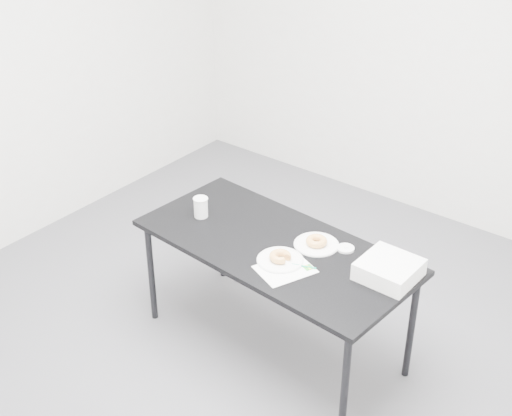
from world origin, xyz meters
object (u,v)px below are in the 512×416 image
Objects in this scene: donut_far at (317,241)px; plate_far at (316,245)px; bakery_box at (389,269)px; table at (275,253)px; coffee_cup at (201,207)px; plate_near at (280,260)px; donut_near at (280,256)px; pen at (304,266)px; scorecard at (285,269)px.

plate_far is at bearing 90.00° from donut_far.
donut_far is 0.45m from bakery_box.
table is 13.19× the size of coffee_cup.
plate_near is 2.13× the size of donut_near.
table is 0.17m from plate_near.
table is at bearing 140.73° from pen.
donut_far is (-0.07, 0.21, 0.02)m from pen.
donut_near reaches higher than table.
plate_near is 2.13× the size of donut_far.
plate_far is at bearing 75.27° from donut_near.
bakery_box is (0.38, 0.19, 0.04)m from pen.
coffee_cup is at bearing 172.09° from donut_near.
donut_far is (0.18, 0.13, 0.08)m from table.
plate_far is 2.04× the size of coffee_cup.
pen is at bearing -152.56° from bakery_box.
table is 0.24m from donut_far.
bakery_box is at bearing 14.01° from table.
scorecard is 0.08m from plate_near.
scorecard is 2.30× the size of coffee_cup.
scorecard is 2.40× the size of donut_near.
bakery_box is at bearing 23.26° from plate_near.
donut_far reaches higher than table.
plate_near is 0.88× the size of bakery_box.
bakery_box is at bearing -2.86° from donut_far.
plate_far is 0.45m from bakery_box.
bakery_box is (0.51, 0.22, 0.02)m from donut_near.
coffee_cup is at bearing -173.18° from table.
pen is 0.43m from bakery_box.
pen is at bearing -4.35° from coffee_cup.
scorecard is at bearing -10.85° from coffee_cup.
donut_far is 0.41× the size of bakery_box.
pen is 0.52× the size of plate_far.
plate_far reaches higher than scorecard.
scorecard is at bearing -35.09° from donut_near.
bakery_box reaches higher than plate_far.
scorecard is at bearing -35.09° from plate_near.
coffee_cup reaches higher than table.
donut_far is 0.96× the size of coffee_cup.
scorecard is at bearing -151.88° from pen.
donut_near is 0.64m from coffee_cup.
pen is 0.14m from donut_near.
coffee_cup is (-0.63, 0.09, 0.03)m from donut_near.
donut_far is (0.06, 0.24, -0.00)m from donut_near.
scorecard is 0.29m from donut_far.
pen is (0.25, -0.08, 0.06)m from table.
donut_far is at bearing 12.67° from coffee_cup.
coffee_cup reaches higher than plate_near.
coffee_cup reaches higher than pen.
donut_near is 0.56m from bakery_box.
donut_far is at bearing 75.27° from donut_near.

